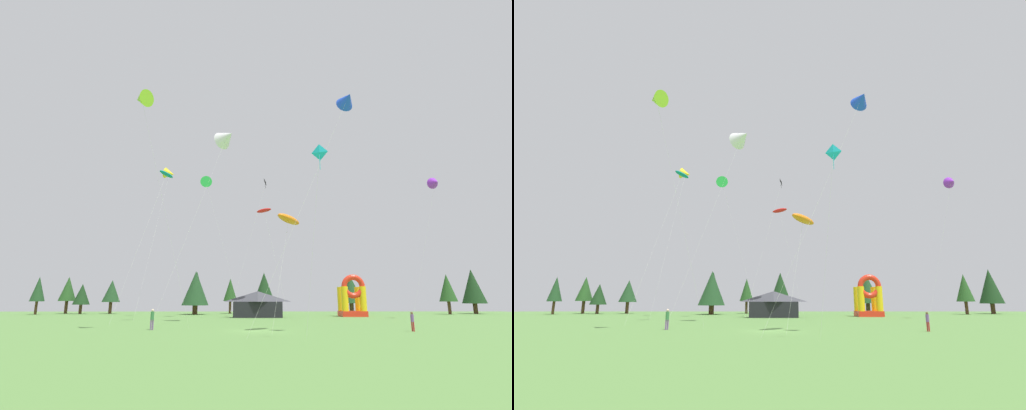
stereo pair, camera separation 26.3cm
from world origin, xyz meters
TOP-DOWN VIEW (x-y plane):
  - ground_plane at (0.00, 0.00)m, footprint 120.00×120.00m
  - kite_purple_delta at (26.69, 18.82)m, footprint 6.24×1.81m
  - kite_green_delta at (-8.05, 25.04)m, footprint 7.22×1.98m
  - kite_teal_parafoil at (-11.99, 13.65)m, footprint 4.83×7.28m
  - kite_white_delta at (-3.73, 9.97)m, footprint 8.47×7.56m
  - kite_orange_parafoil at (2.92, -0.79)m, footprint 3.33×4.35m
  - kite_cyan_diamond at (4.43, -9.25)m, footprint 1.50×2.62m
  - kite_yellow_delta at (-14.76, 27.60)m, footprint 2.61×10.74m
  - kite_blue_delta at (7.67, -5.75)m, footprint 9.35×2.31m
  - kite_lime_delta at (-11.03, -2.11)m, footprint 5.59×7.47m
  - kite_black_diamond at (1.77, 25.79)m, footprint 6.02×3.84m
  - kite_red_parafoil at (1.36, 22.41)m, footprint 4.70×1.33m
  - person_near_camera at (-9.66, 1.58)m, footprint 0.44×0.44m
  - person_midfield at (13.64, -0.41)m, footprint 0.40×0.40m
  - inflatable_red_slide at (16.37, 30.68)m, footprint 4.14×4.08m
  - festival_tent at (0.43, 27.02)m, footprint 7.61×3.07m
  - tree_row_0 at (-41.63, 40.51)m, footprint 2.68×2.68m
  - tree_row_1 at (-37.97, 44.87)m, footprint 3.38×3.38m
  - tree_row_2 at (-34.45, 43.46)m, footprint 3.25×3.25m
  - tree_row_3 at (-29.14, 45.03)m, footprint 3.55×3.55m
  - tree_row_4 at (-11.34, 40.18)m, footprint 5.14×5.14m
  - tree_row_5 at (-11.30, 41.46)m, footprint 3.08×3.08m
  - tree_row_6 at (-4.94, 45.02)m, footprint 2.78×2.78m
  - tree_row_7 at (1.88, 41.40)m, footprint 4.25×4.25m
  - tree_row_8 at (19.69, 44.71)m, footprint 4.72×4.72m
  - tree_row_9 at (37.63, 40.79)m, footprint 3.31×3.31m
  - tree_row_10 at (44.21, 43.52)m, footprint 4.57×4.57m

SIDE VIEW (x-z plane):
  - ground_plane at x=0.00m, z-range 0.00..0.00m
  - person_midfield at x=13.64m, z-range 0.16..1.81m
  - person_near_camera at x=-9.66m, z-range 0.17..2.03m
  - festival_tent at x=0.43m, z-range 0.00..4.03m
  - inflatable_red_slide at x=16.37m, z-range -0.71..6.11m
  - tree_row_2 at x=-34.45m, z-range 0.85..6.67m
  - tree_row_3 at x=-29.14m, z-range 1.08..7.72m
  - tree_row_6 at x=-4.94m, z-range 1.18..8.15m
  - tree_row_0 at x=-41.63m, z-range 1.15..8.21m
  - tree_row_1 at x=-37.97m, z-range 1.18..8.47m
  - tree_row_8 at x=19.69m, z-range 0.99..8.70m
  - tree_row_4 at x=-11.34m, z-range 0.81..8.95m
  - tree_row_7 at x=1.88m, z-range 0.97..8.90m
  - tree_row_9 at x=37.63m, z-range 1.14..8.76m
  - tree_row_5 at x=-11.30m, z-range 1.25..9.31m
  - tree_row_10 at x=44.21m, z-range 0.96..9.73m
  - kite_orange_parafoil at x=2.92m, z-range 4.63..15.14m
  - kite_cyan_diamond at x=4.43m, z-range 6.17..19.65m
  - kite_red_parafoil at x=1.36m, z-range 7.77..24.44m
  - kite_teal_parafoil at x=-11.99m, z-range 9.27..28.80m
  - kite_blue_delta at x=7.67m, z-range 9.23..29.44m
  - kite_purple_delta at x=26.69m, z-range 9.33..29.89m
  - kite_lime_delta at x=-11.03m, z-range 10.19..32.49m
  - kite_green_delta at x=-8.05m, z-range 10.19..32.55m
  - kite_black_diamond at x=1.77m, z-range 10.42..32.72m
  - kite_white_delta at x=-3.73m, z-range 10.72..34.92m
  - kite_yellow_delta at x=-14.76m, z-range 11.37..36.26m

